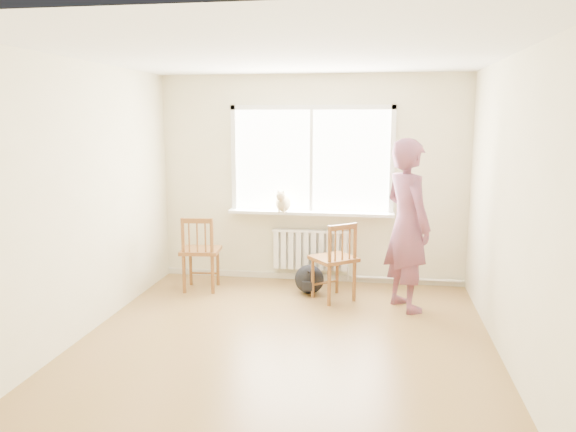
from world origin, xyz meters
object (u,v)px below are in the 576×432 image
at_px(person, 407,225).
at_px(cat, 283,202).
at_px(chair_left, 200,253).
at_px(chair_right, 336,261).
at_px(backpack, 309,279).

relative_size(person, cat, 4.27).
bearing_deg(cat, chair_left, -148.67).
xyz_separation_m(chair_left, cat, (0.97, 0.49, 0.59)).
distance_m(chair_left, cat, 1.24).
distance_m(chair_right, person, 0.95).
height_order(chair_right, person, person).
relative_size(chair_right, backpack, 2.61).
xyz_separation_m(chair_right, cat, (-0.74, 0.62, 0.60)).
xyz_separation_m(chair_left, backpack, (1.37, 0.08, -0.30)).
bearing_deg(chair_right, chair_left, -43.04).
bearing_deg(backpack, chair_right, -32.20).
height_order(chair_left, person, person).
height_order(chair_right, backpack, chair_right).
bearing_deg(chair_left, backpack, 177.71).
xyz_separation_m(cat, backpack, (0.40, -0.41, -0.89)).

